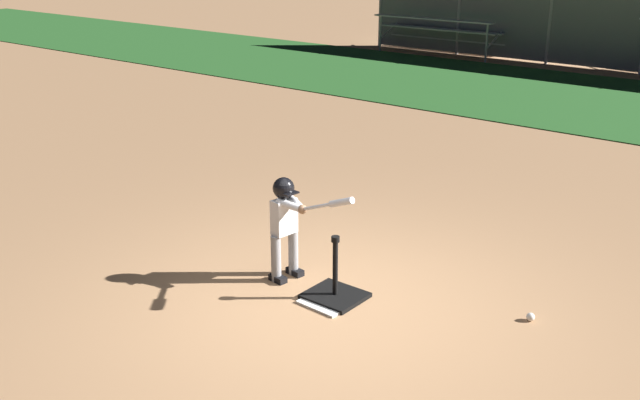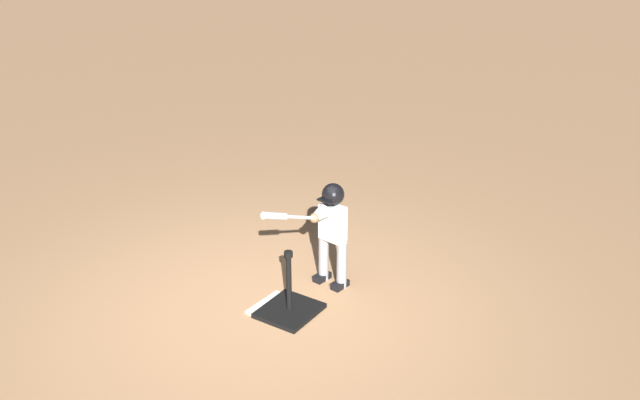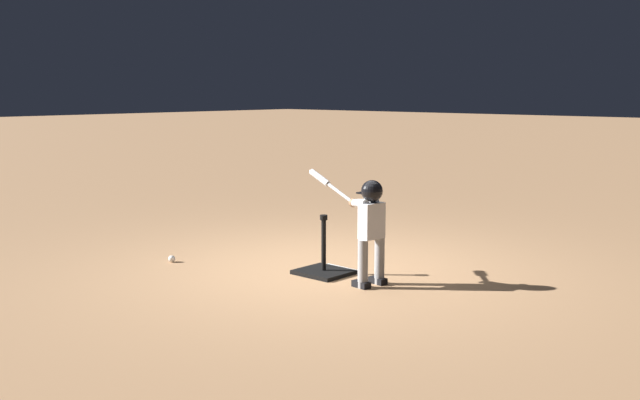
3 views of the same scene
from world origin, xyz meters
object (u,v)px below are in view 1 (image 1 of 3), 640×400
baseball (530,317)px  batter_child (287,217)px  batting_tee (335,291)px  bleachers_right_center (446,35)px

baseball → batter_child: bearing=-162.7°
batting_tee → bleachers_right_center: size_ratio=0.17×
batter_child → bleachers_right_center: size_ratio=0.30×
batter_child → batting_tee: bearing=-3.3°
batting_tee → bleachers_right_center: (-6.60, 13.52, 0.44)m
batting_tee → baseball: (1.57, 0.71, -0.03)m
batting_tee → batter_child: bearing=176.7°
batter_child → baseball: batter_child is taller
batting_tee → batter_child: (-0.60, 0.03, 0.58)m
batter_child → bleachers_right_center: bearing=114.0°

